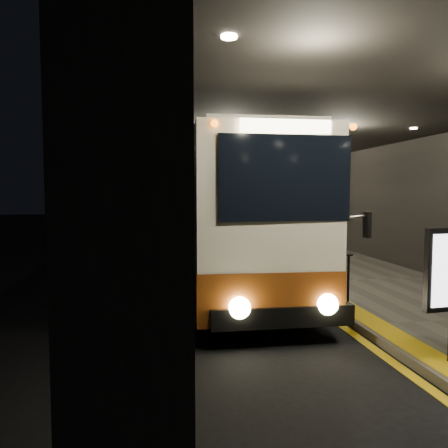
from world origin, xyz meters
TOP-DOWN VIEW (x-y plane):
  - ground at (0.00, 0.00)m, footprint 90.00×90.00m
  - lane_line_white at (-1.80, 5.00)m, footprint 0.12×50.00m
  - kerb_stripe_yellow at (2.35, 5.00)m, footprint 0.18×50.00m
  - sidewalk at (4.75, 5.00)m, footprint 4.50×50.00m
  - tactile_strip at (2.85, 5.00)m, footprint 0.50×50.00m
  - terminal_wall at (7.00, 5.00)m, footprint 0.10×50.00m
  - support_columns at (-1.50, 4.00)m, footprint 0.80×24.80m
  - canopy at (2.50, 5.00)m, footprint 9.00×50.00m
  - coach_main at (0.81, 2.28)m, footprint 2.94×12.52m
  - coach_second at (0.82, 16.59)m, footprint 3.04×12.79m
  - passenger_boarding at (2.88, 1.17)m, footprint 0.61×0.76m
  - stanchion_post at (2.75, -2.13)m, footprint 0.05×0.05m

SIDE VIEW (x-z plane):
  - ground at x=0.00m, z-range 0.00..0.00m
  - lane_line_white at x=-1.80m, z-range 0.00..0.01m
  - kerb_stripe_yellow at x=2.35m, z-range 0.00..0.01m
  - sidewalk at x=4.75m, z-range 0.00..0.15m
  - tactile_strip at x=2.85m, z-range 0.15..0.16m
  - stanchion_post at x=2.75m, z-range 0.15..1.35m
  - passenger_boarding at x=2.88m, z-range 0.15..1.95m
  - coach_main at x=0.81m, z-range -0.08..3.80m
  - coach_second at x=0.82m, z-range -0.08..3.92m
  - support_columns at x=-1.50m, z-range 0.00..4.40m
  - terminal_wall at x=7.00m, z-range 0.00..6.00m
  - canopy at x=2.50m, z-range 4.40..4.80m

